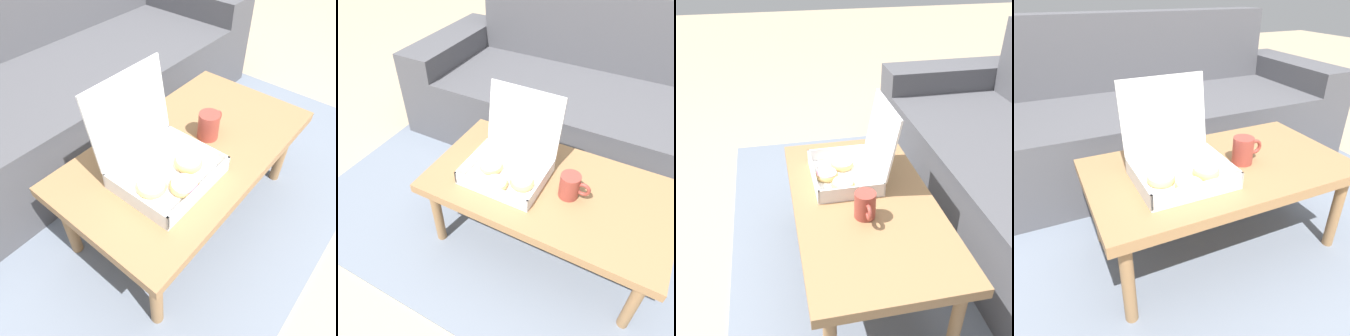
% 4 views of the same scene
% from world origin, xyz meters
% --- Properties ---
extents(ground_plane, '(12.00, 12.00, 0.00)m').
position_xyz_m(ground_plane, '(0.00, 0.00, 0.00)').
color(ground_plane, tan).
extents(area_rug, '(2.48, 1.85, 0.01)m').
position_xyz_m(area_rug, '(0.00, 0.30, 0.01)').
color(area_rug, slate).
rests_on(area_rug, ground_plane).
extents(coffee_table, '(1.00, 0.55, 0.39)m').
position_xyz_m(coffee_table, '(0.00, -0.05, 0.35)').
color(coffee_table, '#997047').
rests_on(coffee_table, ground_plane).
extents(pastry_box, '(0.33, 0.32, 0.33)m').
position_xyz_m(pastry_box, '(-0.17, -0.07, 0.45)').
color(pastry_box, white).
rests_on(pastry_box, coffee_table).
extents(coffee_mug, '(0.12, 0.08, 0.10)m').
position_xyz_m(coffee_mug, '(0.09, -0.08, 0.44)').
color(coffee_mug, '#993D33').
rests_on(coffee_mug, coffee_table).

